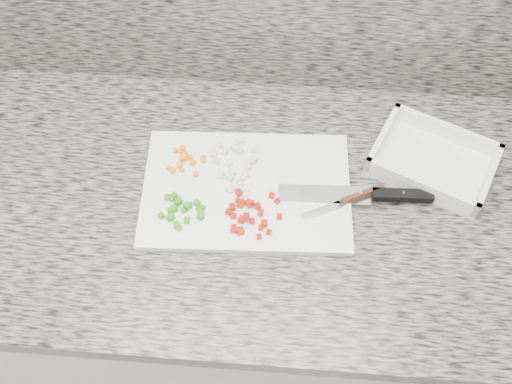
# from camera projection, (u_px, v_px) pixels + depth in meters

# --- Properties ---
(cabinet) EXTENTS (3.92, 0.62, 0.86)m
(cabinet) POSITION_uv_depth(u_px,v_px,m) (234.00, 288.00, 1.50)
(cabinet) COLOR white
(cabinet) RESTS_ON ground
(countertop) EXTENTS (3.96, 0.64, 0.04)m
(countertop) POSITION_uv_depth(u_px,v_px,m) (226.00, 200.00, 1.12)
(countertop) COLOR #68635B
(countertop) RESTS_ON cabinet
(cutting_board) EXTENTS (0.41, 0.28, 0.01)m
(cutting_board) POSITION_uv_depth(u_px,v_px,m) (246.00, 190.00, 1.10)
(cutting_board) COLOR white
(cutting_board) RESTS_ON countertop
(carrot_pile) EXTENTS (0.08, 0.07, 0.02)m
(carrot_pile) POSITION_uv_depth(u_px,v_px,m) (185.00, 160.00, 1.12)
(carrot_pile) COLOR #FF6E05
(carrot_pile) RESTS_ON cutting_board
(onion_pile) EXTENTS (0.10, 0.10, 0.02)m
(onion_pile) POSITION_uv_depth(u_px,v_px,m) (234.00, 161.00, 1.12)
(onion_pile) COLOR beige
(onion_pile) RESTS_ON cutting_board
(green_pepper_pile) EXTENTS (0.09, 0.08, 0.02)m
(green_pepper_pile) POSITION_uv_depth(u_px,v_px,m) (182.00, 210.00, 1.06)
(green_pepper_pile) COLOR #23840C
(green_pepper_pile) RESTS_ON cutting_board
(red_pepper_pile) EXTENTS (0.11, 0.10, 0.02)m
(red_pepper_pile) POSITION_uv_depth(u_px,v_px,m) (248.00, 214.00, 1.05)
(red_pepper_pile) COLOR #AA1202
(red_pepper_pile) RESTS_ON cutting_board
(garlic_pile) EXTENTS (0.05, 0.04, 0.01)m
(garlic_pile) POSITION_uv_depth(u_px,v_px,m) (238.00, 188.00, 1.09)
(garlic_pile) COLOR beige
(garlic_pile) RESTS_ON cutting_board
(chef_knife) EXTENTS (0.29, 0.05, 0.02)m
(chef_knife) POSITION_uv_depth(u_px,v_px,m) (376.00, 195.00, 1.08)
(chef_knife) COLOR silver
(chef_knife) RESTS_ON cutting_board
(paring_knife) EXTENTS (0.15, 0.08, 0.02)m
(paring_knife) POSITION_uv_depth(u_px,v_px,m) (350.00, 199.00, 1.07)
(paring_knife) COLOR silver
(paring_knife) RESTS_ON cutting_board
(tray) EXTENTS (0.27, 0.24, 0.05)m
(tray) POSITION_uv_depth(u_px,v_px,m) (432.00, 162.00, 1.12)
(tray) COLOR silver
(tray) RESTS_ON countertop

